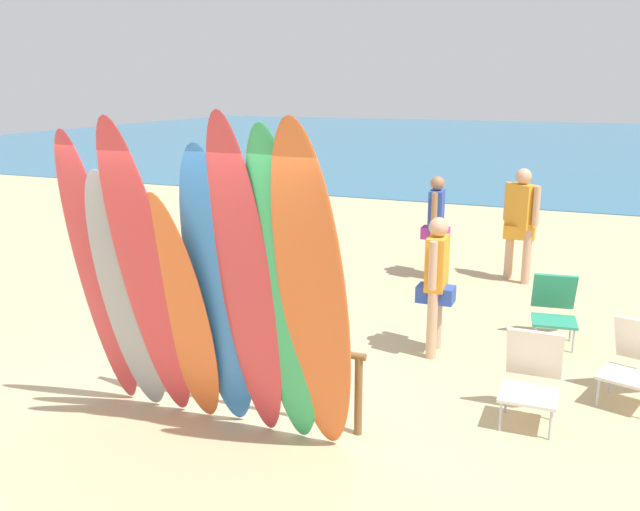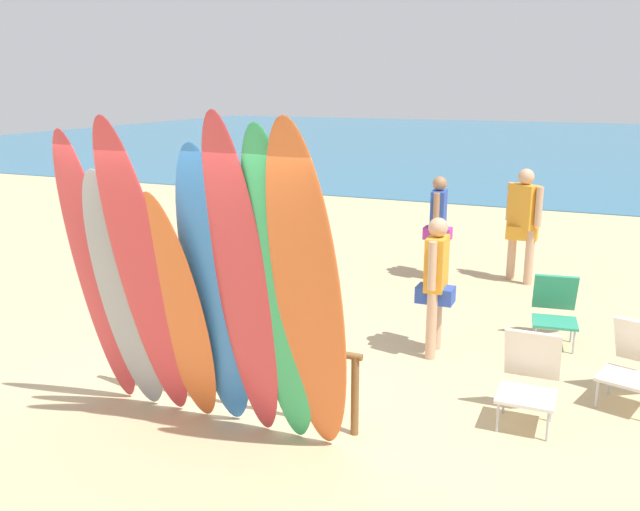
% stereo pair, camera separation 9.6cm
% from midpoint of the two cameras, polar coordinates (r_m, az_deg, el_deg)
% --- Properties ---
extents(ground, '(60.00, 60.00, 0.00)m').
position_cam_midpoint_polar(ground, '(19.54, 13.20, 5.14)').
color(ground, tan).
extents(ocean_water, '(60.00, 40.00, 0.02)m').
position_cam_midpoint_polar(ocean_water, '(37.22, 17.78, 9.05)').
color(ocean_water, teal).
rests_on(ocean_water, ground).
extents(surfboard_rack, '(2.59, 0.07, 0.76)m').
position_cam_midpoint_polar(surfboard_rack, '(6.37, -7.81, -8.03)').
color(surfboard_rack, brown).
rests_on(surfboard_rack, ground).
extents(surfboard_red_0, '(0.52, 0.67, 2.64)m').
position_cam_midpoint_polar(surfboard_red_0, '(6.40, -18.55, -1.56)').
color(surfboard_red_0, '#D13D42').
rests_on(surfboard_red_0, ground).
extents(surfboard_grey_1, '(0.59, 0.73, 2.34)m').
position_cam_midpoint_polar(surfboard_grey_1, '(6.18, -16.31, -3.39)').
color(surfboard_grey_1, '#999EA3').
rests_on(surfboard_grey_1, ground).
extents(surfboard_red_2, '(0.55, 0.96, 2.78)m').
position_cam_midpoint_polar(surfboard_red_2, '(5.85, -14.75, -2.03)').
color(surfboard_red_2, '#D13D42').
rests_on(surfboard_red_2, ground).
extents(surfboard_orange_3, '(0.55, 0.73, 2.19)m').
position_cam_midpoint_polar(surfboard_orange_3, '(5.87, -11.98, -4.83)').
color(surfboard_orange_3, orange).
rests_on(surfboard_orange_3, ground).
extents(surfboard_blue_4, '(0.59, 0.75, 2.58)m').
position_cam_midpoint_polar(surfboard_blue_4, '(5.68, -9.02, -3.30)').
color(surfboard_blue_4, '#337AD1').
rests_on(surfboard_blue_4, ground).
extents(surfboard_red_5, '(0.55, 0.75, 2.82)m').
position_cam_midpoint_polar(surfboard_red_5, '(5.44, -6.73, -2.64)').
color(surfboard_red_5, '#D13D42').
rests_on(surfboard_red_5, ground).
extents(surfboard_green_6, '(0.59, 0.73, 2.74)m').
position_cam_midpoint_polar(surfboard_green_6, '(5.33, -3.61, -3.41)').
color(surfboard_green_6, '#38B266').
rests_on(surfboard_green_6, ground).
extents(surfboard_orange_7, '(0.62, 0.82, 2.80)m').
position_cam_midpoint_polar(surfboard_orange_7, '(5.16, -1.14, -3.64)').
color(surfboard_orange_7, orange).
rests_on(surfboard_orange_7, ground).
extents(beachgoer_photographing, '(0.56, 0.44, 1.75)m').
position_cam_midpoint_polar(beachgoer_photographing, '(10.74, 16.29, 3.12)').
color(beachgoer_photographing, tan).
rests_on(beachgoer_photographing, ground).
extents(beachgoer_by_water, '(0.42, 0.61, 1.61)m').
position_cam_midpoint_polar(beachgoer_by_water, '(10.69, 9.49, 2.99)').
color(beachgoer_by_water, '#9E704C').
rests_on(beachgoer_by_water, ground).
extents(beachgoer_midbeach, '(0.41, 0.60, 1.57)m').
position_cam_midpoint_polar(beachgoer_midbeach, '(7.62, 9.43, -1.74)').
color(beachgoer_midbeach, tan).
rests_on(beachgoer_midbeach, ground).
extents(beach_chair_red, '(0.59, 0.79, 0.80)m').
position_cam_midpoint_polar(beach_chair_red, '(8.51, 18.81, -4.03)').
color(beach_chair_red, '#B7B7BC').
rests_on(beach_chair_red, ground).
extents(beach_chair_blue, '(0.50, 0.67, 0.82)m').
position_cam_midpoint_polar(beach_chair_blue, '(6.51, 16.99, -9.50)').
color(beach_chair_blue, '#B7B7BC').
rests_on(beach_chair_blue, ground).
extents(beach_chair_striped, '(0.69, 0.83, 0.80)m').
position_cam_midpoint_polar(beach_chair_striped, '(7.22, 24.72, -7.86)').
color(beach_chair_striped, '#B7B7BC').
rests_on(beach_chair_striped, ground).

